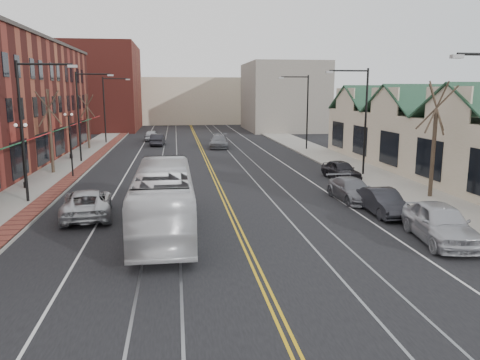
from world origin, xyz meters
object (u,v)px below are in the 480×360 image
object	(u,v)px
parked_car_a	(440,223)
parked_car_b	(383,202)
parked_suv	(87,203)
transit_bus	(164,199)
parked_car_c	(352,190)
parked_car_d	(341,170)

from	to	relation	value
parked_car_a	parked_car_b	size ratio (longest dim) A/B	1.22
parked_suv	transit_bus	bearing A→B (deg)	135.94
parked_suv	parked_car_c	world-z (taller)	parked_suv
transit_bus	parked_car_a	world-z (taller)	transit_bus
parked_car_a	parked_car_d	size ratio (longest dim) A/B	1.23
parked_car_a	parked_car_d	bearing A→B (deg)	94.67
parked_suv	parked_car_d	xyz separation A→B (m)	(16.80, 8.40, -0.03)
transit_bus	parked_car_a	size ratio (longest dim) A/B	2.19
parked_car_b	parked_car_d	xyz separation A→B (m)	(1.31, 10.03, 0.02)
parked_car_a	parked_car_c	world-z (taller)	parked_car_a
parked_car_a	parked_car_b	world-z (taller)	parked_car_a
transit_bus	parked_car_c	xyz separation A→B (m)	(11.02, 4.69, -0.87)
parked_car_a	parked_car_d	distance (m)	14.75
transit_bus	parked_car_a	distance (m)	12.40
parked_car_b	parked_car_c	bearing A→B (deg)	98.06
parked_car_c	parked_car_d	distance (m)	6.95
transit_bus	parked_car_b	size ratio (longest dim) A/B	2.66
parked_car_d	transit_bus	bearing A→B (deg)	-145.63
parked_car_c	parked_car_a	bearing A→B (deg)	-86.27
parked_car_a	transit_bus	bearing A→B (deg)	172.42
transit_bus	parked_car_c	world-z (taller)	transit_bus
parked_car_a	parked_car_c	distance (m)	8.06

